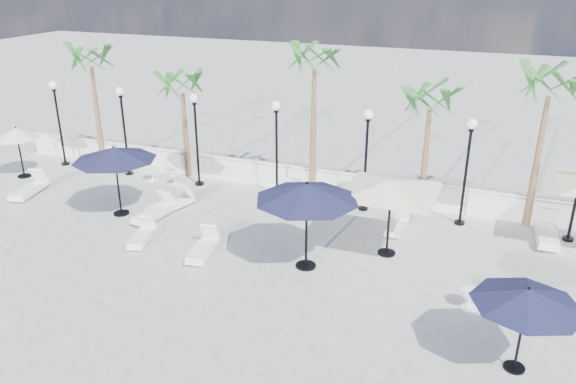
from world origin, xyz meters
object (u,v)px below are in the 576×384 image
(lounger_0, at_px, (29,188))
(parasol_navy_left, at_px, (114,154))
(lounger_2, at_px, (155,212))
(lounger_7, at_px, (397,225))
(lounger_4, at_px, (170,204))
(lounger_6, at_px, (547,233))
(parasol_cream_small, at_px, (17,134))
(lounger_5, at_px, (203,248))
(parasol_navy_mid, at_px, (307,192))
(parasol_cream_sq_a, at_px, (392,180))
(lounger_1, at_px, (142,235))
(parasol_navy_right, at_px, (527,297))
(lounger_3, at_px, (279,195))

(lounger_0, height_order, parasol_navy_left, parasol_navy_left)
(lounger_2, xyz_separation_m, lounger_7, (8.36, 2.18, -0.04))
(lounger_2, distance_m, lounger_4, 0.81)
(lounger_6, bearing_deg, lounger_2, -168.94)
(lounger_0, relative_size, parasol_cream_small, 0.95)
(lounger_2, bearing_deg, parasol_cream_small, 174.86)
(lounger_0, relative_size, lounger_7, 1.29)
(parasol_navy_left, distance_m, parasol_cream_small, 6.58)
(lounger_0, bearing_deg, lounger_6, -3.33)
(lounger_5, relative_size, parasol_navy_mid, 0.62)
(lounger_2, height_order, parasol_cream_small, parasol_cream_small)
(lounger_6, distance_m, parasol_navy_left, 15.05)
(lounger_5, xyz_separation_m, parasol_cream_sq_a, (5.42, 2.13, 2.28))
(lounger_1, xyz_separation_m, lounger_7, (7.74, 3.90, -0.00))
(lounger_2, distance_m, parasol_navy_left, 2.49)
(lounger_5, bearing_deg, lounger_4, 127.05)
(parasol_cream_sq_a, bearing_deg, parasol_navy_right, -48.36)
(lounger_6, height_order, parasol_navy_right, parasol_navy_right)
(lounger_2, distance_m, lounger_5, 3.46)
(lounger_1, relative_size, parasol_navy_left, 0.58)
(lounger_0, height_order, parasol_cream_sq_a, parasol_cream_sq_a)
(lounger_0, height_order, lounger_4, lounger_0)
(lounger_4, bearing_deg, lounger_5, -25.90)
(lounger_3, distance_m, parasol_navy_left, 6.32)
(lounger_5, bearing_deg, parasol_navy_left, 148.72)
(lounger_6, bearing_deg, lounger_1, -161.21)
(lounger_7, height_order, parasol_navy_left, parasol_navy_left)
(lounger_4, relative_size, lounger_7, 1.28)
(lounger_5, xyz_separation_m, lounger_6, (10.19, 4.98, 0.03))
(lounger_3, relative_size, parasol_navy_left, 0.61)
(parasol_navy_left, bearing_deg, parasol_navy_right, -15.76)
(lounger_5, distance_m, parasol_cream_small, 11.32)
(lounger_0, distance_m, lounger_2, 5.95)
(lounger_2, relative_size, lounger_4, 0.95)
(lounger_4, distance_m, parasol_navy_mid, 6.87)
(lounger_1, height_order, lounger_4, lounger_4)
(lounger_2, relative_size, parasol_cream_sq_a, 0.36)
(parasol_navy_mid, distance_m, parasol_cream_sq_a, 2.72)
(parasol_navy_mid, relative_size, parasol_cream_sq_a, 0.56)
(lounger_1, bearing_deg, parasol_navy_mid, -13.51)
(lounger_1, bearing_deg, lounger_4, 83.87)
(lounger_1, height_order, lounger_2, lounger_2)
(parasol_navy_right, height_order, parasol_cream_sq_a, parasol_cream_sq_a)
(parasol_cream_small, bearing_deg, parasol_navy_right, -15.59)
(lounger_0, relative_size, lounger_3, 1.16)
(lounger_2, height_order, parasol_navy_mid, parasol_navy_mid)
(lounger_5, relative_size, lounger_6, 0.93)
(lounger_5, relative_size, parasol_cream_small, 0.86)
(lounger_1, xyz_separation_m, lounger_4, (-0.50, 2.52, 0.04))
(lounger_1, bearing_deg, lounger_7, 9.42)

